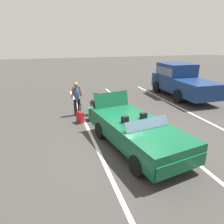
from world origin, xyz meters
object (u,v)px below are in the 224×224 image
Objects in this scene: convertible_car at (141,134)px; suitcase_small_carryon at (80,117)px; suitcase_medium_bright at (91,114)px; parked_pickup_truck_near at (180,80)px; suitcase_large_black at (96,108)px; traveler_person at (77,97)px.

suitcase_small_carryon is at bearing -162.40° from convertible_car.
parked_pickup_truck_near is at bearing -152.31° from suitcase_medium_bright.
suitcase_small_carryon is at bearing 112.38° from parked_pickup_truck_near.
suitcase_large_black is at bearing -114.11° from suitcase_medium_bright.
convertible_car is at bearing 137.83° from parked_pickup_truck_near.
convertible_car reaches higher than suitcase_small_carryon.
traveler_person is at bearing -168.67° from convertible_car.
suitcase_medium_bright is at bearing 112.84° from parked_pickup_truck_near.
parked_pickup_truck_near reaches higher than traveler_person.
traveler_person is at bearing -53.55° from suitcase_medium_bright.
convertible_car is 2.64× the size of traveler_person.
suitcase_small_carryon is (-3.05, -1.55, -0.34)m from convertible_car.
suitcase_medium_bright is at bearing -5.12° from suitcase_large_black.
traveler_person is (-1.01, 0.02, 0.68)m from suitcase_small_carryon.
traveler_person is (-4.05, -1.54, 0.34)m from convertible_car.
convertible_car is at bearing 113.73° from suitcase_medium_bright.
parked_pickup_truck_near reaches higher than convertible_car.
suitcase_medium_bright is 0.99× the size of suitcase_small_carryon.
parked_pickup_truck_near is (-5.77, 5.42, 0.51)m from convertible_car.
parked_pickup_truck_near is (-1.72, 6.96, 0.18)m from traveler_person.
convertible_car is 3.44m from suitcase_small_carryon.
convertible_car is at bearing 34.59° from suitcase_large_black.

